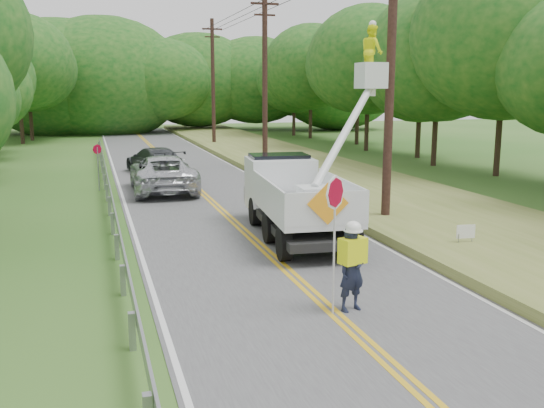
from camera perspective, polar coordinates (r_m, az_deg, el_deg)
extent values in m
plane|color=#265B18|center=(11.35, 9.00, -13.03)|extent=(140.00, 140.00, 0.00)
cube|color=#4A4A4C|center=(24.20, -5.47, -0.03)|extent=(7.20, 96.00, 0.02)
cube|color=gold|center=(24.18, -5.70, -0.01)|extent=(0.12, 96.00, 0.00)
cube|color=gold|center=(24.21, -5.24, 0.01)|extent=(0.12, 96.00, 0.00)
cube|color=silver|center=(23.78, -13.65, -0.45)|extent=(0.12, 96.00, 0.00)
cube|color=silver|center=(25.08, 2.28, 0.43)|extent=(0.12, 96.00, 0.00)
cube|color=gray|center=(11.16, -13.14, -11.68)|extent=(0.12, 0.14, 0.70)
cube|color=gray|center=(13.97, -13.97, -7.05)|extent=(0.12, 0.14, 0.70)
cube|color=gray|center=(16.86, -14.51, -3.99)|extent=(0.12, 0.14, 0.70)
cube|color=gray|center=(19.77, -14.89, -1.82)|extent=(0.12, 0.14, 0.70)
cube|color=gray|center=(22.71, -15.17, -0.21)|extent=(0.12, 0.14, 0.70)
cube|color=gray|center=(25.67, -15.39, 1.02)|extent=(0.12, 0.14, 0.70)
cube|color=gray|center=(28.63, -15.56, 2.00)|extent=(0.12, 0.14, 0.70)
cube|color=gray|center=(31.60, -15.70, 2.80)|extent=(0.12, 0.14, 0.70)
cube|color=gray|center=(34.57, -15.81, 3.46)|extent=(0.12, 0.14, 0.70)
cube|color=gray|center=(37.55, -15.91, 4.02)|extent=(0.12, 0.14, 0.70)
cube|color=gray|center=(40.53, -16.00, 4.49)|extent=(0.12, 0.14, 0.70)
cube|color=gray|center=(43.52, -16.07, 4.90)|extent=(0.12, 0.14, 0.70)
cube|color=gray|center=(46.51, -16.13, 5.26)|extent=(0.12, 0.14, 0.70)
cube|color=gray|center=(24.64, -15.12, 1.23)|extent=(0.05, 48.00, 0.34)
cylinder|color=black|center=(20.68, 11.17, 11.87)|extent=(0.30, 0.30, 10.00)
cylinder|color=black|center=(34.67, -0.68, 11.60)|extent=(0.30, 0.30, 10.00)
cube|color=black|center=(34.97, -0.70, 18.49)|extent=(1.60, 0.12, 0.12)
cube|color=black|center=(34.90, -0.69, 17.52)|extent=(1.20, 0.10, 0.10)
cylinder|color=black|center=(49.26, -5.62, 11.34)|extent=(0.30, 0.30, 10.00)
cube|color=black|center=(49.47, -5.71, 16.21)|extent=(1.60, 0.12, 0.12)
cube|color=black|center=(49.42, -5.70, 15.52)|extent=(1.20, 0.10, 0.10)
cube|color=#5C6B2B|center=(26.46, 9.77, 1.11)|extent=(7.00, 96.00, 0.30)
cylinder|color=#332319|center=(54.89, -22.71, 7.33)|extent=(0.32, 0.32, 3.92)
ellipsoid|color=#0F4B16|center=(54.87, -23.08, 12.32)|extent=(9.15, 9.15, 8.05)
cylinder|color=#332319|center=(58.23, -21.91, 7.41)|extent=(0.32, 0.32, 3.65)
ellipsoid|color=#0F4B16|center=(58.19, -22.23, 11.79)|extent=(8.51, 8.51, 7.49)
cylinder|color=#332319|center=(33.98, 20.71, 6.02)|extent=(0.32, 0.32, 4.21)
ellipsoid|color=#0F4B16|center=(34.00, 21.31, 14.68)|extent=(9.81, 9.81, 8.64)
cylinder|color=#332319|center=(37.45, 15.20, 6.40)|extent=(0.32, 0.32, 3.77)
ellipsoid|color=#0F4B16|center=(37.40, 15.56, 13.45)|extent=(8.80, 8.80, 7.74)
cylinder|color=#332319|center=(41.60, 13.72, 6.62)|extent=(0.32, 0.32, 3.38)
ellipsoid|color=#0F4B16|center=(41.52, 13.98, 12.31)|extent=(7.90, 7.90, 6.95)
cylinder|color=#332319|center=(45.59, 8.99, 7.44)|extent=(0.32, 0.32, 3.86)
ellipsoid|color=#0F4B16|center=(45.56, 9.17, 13.37)|extent=(9.01, 9.01, 7.93)
cylinder|color=#332319|center=(50.70, 8.09, 7.73)|extent=(0.32, 0.32, 3.74)
ellipsoid|color=#0F4B16|center=(50.66, 8.23, 12.90)|extent=(8.73, 8.73, 7.68)
cylinder|color=#332319|center=(56.49, 3.67, 8.16)|extent=(0.32, 0.32, 3.80)
ellipsoid|color=#0F4B16|center=(56.46, 3.73, 12.87)|extent=(8.86, 8.86, 7.80)
cylinder|color=#332319|center=(60.00, 2.09, 8.03)|extent=(0.32, 0.32, 3.17)
ellipsoid|color=#0F4B16|center=(59.93, 2.11, 11.74)|extent=(7.39, 7.39, 6.51)
ellipsoid|color=#0F4B16|center=(67.02, -23.65, 10.80)|extent=(11.35, 8.51, 8.51)
ellipsoid|color=#0F4B16|center=(65.78, -19.50, 11.09)|extent=(16.27, 12.20, 12.20)
ellipsoid|color=#0F4B16|center=(65.48, -15.65, 11.31)|extent=(17.15, 12.87, 12.87)
ellipsoid|color=#0F4B16|center=(64.11, -10.64, 11.54)|extent=(11.27, 8.45, 8.45)
ellipsoid|color=#0F4B16|center=(68.12, -7.04, 11.60)|extent=(13.72, 10.29, 10.29)
ellipsoid|color=#0F4B16|center=(68.73, -1.50, 11.67)|extent=(12.86, 9.65, 9.65)
ellipsoid|color=#0F4B16|center=(69.02, 1.91, 11.66)|extent=(10.63, 7.97, 7.97)
ellipsoid|color=#0F4B16|center=(68.80, 6.24, 11.61)|extent=(14.71, 11.03, 11.03)
imported|color=#191E33|center=(12.58, 7.63, -6.18)|extent=(0.74, 0.59, 1.77)
cube|color=#D0DC0E|center=(12.47, 7.67, -4.42)|extent=(0.61, 0.47, 0.54)
ellipsoid|color=white|center=(12.35, 7.73, -2.21)|extent=(0.33, 0.33, 0.26)
cylinder|color=#B7B7B7|center=(12.24, 5.90, -4.90)|extent=(0.04, 0.04, 2.48)
cylinder|color=maroon|center=(11.96, 6.02, 1.10)|extent=(0.57, 0.46, 0.71)
cylinder|color=black|center=(16.13, 1.15, -3.79)|extent=(0.37, 0.96, 0.94)
cylinder|color=black|center=(16.67, 7.75, -3.40)|extent=(0.37, 0.96, 0.94)
cylinder|color=black|center=(17.99, -0.25, -2.24)|extent=(0.37, 0.96, 0.94)
cylinder|color=black|center=(18.47, 5.72, -1.94)|extent=(0.37, 0.96, 0.94)
cylinder|color=black|center=(20.34, -1.63, -0.70)|extent=(0.37, 0.96, 0.94)
cylinder|color=black|center=(20.77, 3.70, -0.48)|extent=(0.37, 0.96, 0.94)
cube|color=black|center=(18.47, 2.55, -1.68)|extent=(2.59, 6.43, 0.24)
cube|color=silver|center=(17.72, 3.11, -0.61)|extent=(2.63, 4.69, 0.22)
cube|color=silver|center=(17.38, -0.40, 0.82)|extent=(0.45, 4.50, 0.88)
cube|color=silver|center=(17.94, 6.55, 1.07)|extent=(0.45, 4.50, 0.88)
cube|color=silver|center=(15.52, 5.25, -0.45)|extent=(2.25, 0.25, 0.88)
cube|color=silver|center=(20.85, 0.77, 1.97)|extent=(2.36, 2.05, 1.76)
cube|color=black|center=(20.95, 0.66, 3.77)|extent=(2.06, 1.44, 0.73)
cube|color=silver|center=(16.60, 4.09, 0.32)|extent=(0.95, 0.95, 0.78)
cube|color=silver|center=(20.37, 9.39, 11.94)|extent=(0.83, 0.83, 0.83)
imported|color=#D0DC0E|center=(20.40, 9.46, 14.16)|extent=(0.62, 0.80, 1.65)
cube|color=orange|center=(15.42, 5.33, 0.04)|extent=(1.11, 0.14, 1.11)
imported|color=silver|center=(27.40, -10.33, 2.88)|extent=(2.87, 5.98, 1.64)
imported|color=#35393C|center=(33.32, -11.09, 4.09)|extent=(3.09, 5.31, 1.45)
cylinder|color=gray|center=(28.33, -16.17, 3.20)|extent=(0.06, 0.06, 1.99)
cylinder|color=maroon|center=(28.23, -16.27, 5.02)|extent=(0.39, 0.27, 0.45)
cube|color=white|center=(17.84, 17.92, -2.51)|extent=(0.55, 0.11, 0.39)
cylinder|color=gray|center=(17.79, 17.28, -3.60)|extent=(0.02, 0.02, 0.55)
cylinder|color=gray|center=(18.04, 18.44, -3.47)|extent=(0.02, 0.02, 0.55)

